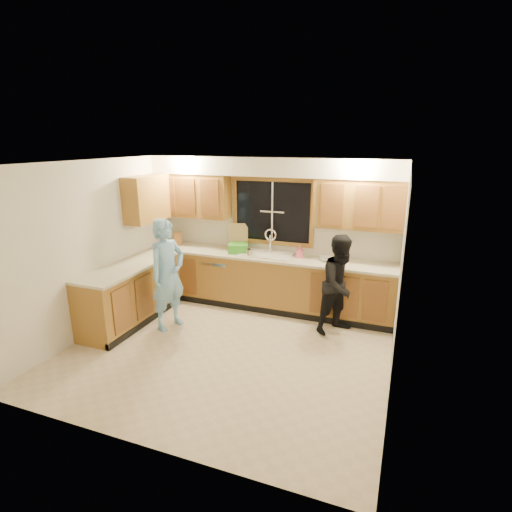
% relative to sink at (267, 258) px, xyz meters
% --- Properties ---
extents(floor, '(4.20, 4.20, 0.00)m').
position_rel_sink_xyz_m(floor, '(0.00, -1.60, -0.86)').
color(floor, beige).
rests_on(floor, ground).
extents(ceiling, '(4.20, 4.20, 0.00)m').
position_rel_sink_xyz_m(ceiling, '(0.00, -1.60, 1.64)').
color(ceiling, white).
extents(wall_back, '(4.20, 0.00, 4.20)m').
position_rel_sink_xyz_m(wall_back, '(0.00, 0.30, 0.39)').
color(wall_back, silver).
rests_on(wall_back, ground).
extents(wall_left, '(0.00, 3.80, 3.80)m').
position_rel_sink_xyz_m(wall_left, '(-2.10, -1.60, 0.39)').
color(wall_left, silver).
rests_on(wall_left, ground).
extents(wall_right, '(0.00, 3.80, 3.80)m').
position_rel_sink_xyz_m(wall_right, '(2.10, -1.60, 0.39)').
color(wall_right, silver).
rests_on(wall_right, ground).
extents(base_cabinets_back, '(4.20, 0.60, 0.88)m').
position_rel_sink_xyz_m(base_cabinets_back, '(0.00, -0.00, -0.42)').
color(base_cabinets_back, '#A4732F').
rests_on(base_cabinets_back, ground).
extents(base_cabinets_left, '(0.60, 1.90, 0.88)m').
position_rel_sink_xyz_m(base_cabinets_left, '(-1.80, -1.25, -0.42)').
color(base_cabinets_left, '#A4732F').
rests_on(base_cabinets_left, ground).
extents(countertop_back, '(4.20, 0.63, 0.04)m').
position_rel_sink_xyz_m(countertop_back, '(0.00, -0.02, 0.04)').
color(countertop_back, beige).
rests_on(countertop_back, base_cabinets_back).
extents(countertop_left, '(0.63, 1.90, 0.04)m').
position_rel_sink_xyz_m(countertop_left, '(-1.79, -1.25, 0.04)').
color(countertop_left, beige).
rests_on(countertop_left, base_cabinets_left).
extents(upper_cabinets_left, '(1.35, 0.33, 0.75)m').
position_rel_sink_xyz_m(upper_cabinets_left, '(-1.43, 0.13, 0.96)').
color(upper_cabinets_left, '#A4732F').
rests_on(upper_cabinets_left, wall_back).
extents(upper_cabinets_right, '(1.35, 0.33, 0.75)m').
position_rel_sink_xyz_m(upper_cabinets_right, '(1.43, 0.13, 0.96)').
color(upper_cabinets_right, '#A4732F').
rests_on(upper_cabinets_right, wall_back).
extents(upper_cabinets_return, '(0.33, 0.90, 0.75)m').
position_rel_sink_xyz_m(upper_cabinets_return, '(-1.94, -0.48, 0.96)').
color(upper_cabinets_return, '#A4732F').
rests_on(upper_cabinets_return, wall_left).
extents(soffit, '(4.20, 0.35, 0.30)m').
position_rel_sink_xyz_m(soffit, '(0.00, 0.12, 1.49)').
color(soffit, white).
rests_on(soffit, wall_back).
extents(window_frame, '(1.44, 0.03, 1.14)m').
position_rel_sink_xyz_m(window_frame, '(0.00, 0.29, 0.74)').
color(window_frame, black).
rests_on(window_frame, wall_back).
extents(sink, '(0.86, 0.52, 0.57)m').
position_rel_sink_xyz_m(sink, '(0.00, 0.00, 0.00)').
color(sink, white).
rests_on(sink, countertop_back).
extents(dishwasher, '(0.60, 0.56, 0.82)m').
position_rel_sink_xyz_m(dishwasher, '(-0.85, -0.01, -0.45)').
color(dishwasher, white).
rests_on(dishwasher, floor).
extents(stove, '(0.58, 0.75, 0.90)m').
position_rel_sink_xyz_m(stove, '(-1.80, -1.82, -0.41)').
color(stove, white).
rests_on(stove, floor).
extents(man, '(0.56, 0.70, 1.68)m').
position_rel_sink_xyz_m(man, '(-1.12, -1.25, -0.03)').
color(man, '#7BB9E9').
rests_on(man, floor).
extents(woman, '(0.89, 0.91, 1.48)m').
position_rel_sink_xyz_m(woman, '(1.32, -0.50, -0.12)').
color(woman, black).
rests_on(woman, floor).
extents(knife_block, '(0.17, 0.17, 0.24)m').
position_rel_sink_xyz_m(knife_block, '(-1.71, 0.02, 0.18)').
color(knife_block, brown).
rests_on(knife_block, countertop_back).
extents(cutting_board, '(0.35, 0.21, 0.44)m').
position_rel_sink_xyz_m(cutting_board, '(-0.60, 0.22, 0.28)').
color(cutting_board, tan).
rests_on(cutting_board, countertop_back).
extents(dish_crate, '(0.41, 0.40, 0.15)m').
position_rel_sink_xyz_m(dish_crate, '(-0.51, -0.01, 0.13)').
color(dish_crate, green).
rests_on(dish_crate, countertop_back).
extents(soap_bottle, '(0.09, 0.09, 0.20)m').
position_rel_sink_xyz_m(soap_bottle, '(0.55, 0.06, 0.16)').
color(soap_bottle, '#FB5F88').
rests_on(soap_bottle, countertop_back).
extents(bowl, '(0.28, 0.28, 0.06)m').
position_rel_sink_xyz_m(bowl, '(1.01, 0.01, 0.08)').
color(bowl, silver).
rests_on(bowl, countertop_back).
extents(can_left, '(0.08, 0.08, 0.12)m').
position_rel_sink_xyz_m(can_left, '(-0.24, -0.21, 0.12)').
color(can_left, '#BFAE93').
rests_on(can_left, countertop_back).
extents(can_right, '(0.07, 0.07, 0.12)m').
position_rel_sink_xyz_m(can_right, '(-0.27, -0.15, 0.11)').
color(can_right, '#BFAE93').
rests_on(can_right, countertop_back).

